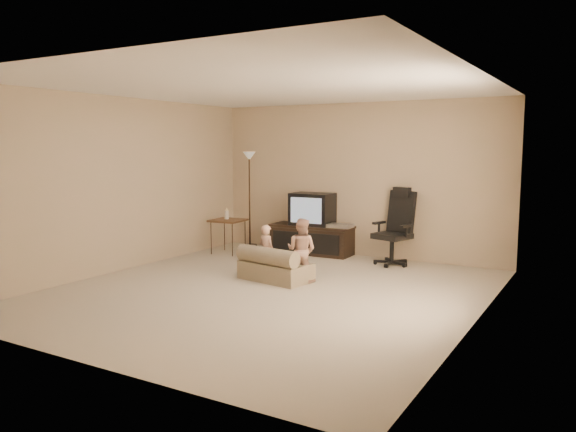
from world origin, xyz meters
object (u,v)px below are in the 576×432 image
at_px(tv_stand, 312,229).
at_px(child_sofa, 273,267).
at_px(floor_lamp, 249,178).
at_px(toddler_right, 301,250).
at_px(side_table, 228,221).
at_px(toddler_left, 267,252).
at_px(office_chair, 395,237).

bearing_deg(tv_stand, child_sofa, -78.73).
relative_size(tv_stand, floor_lamp, 0.85).
bearing_deg(child_sofa, toddler_right, 34.03).
height_order(child_sofa, toddler_right, toddler_right).
xyz_separation_m(floor_lamp, toddler_right, (2.10, -1.88, -0.82)).
distance_m(child_sofa, toddler_right, 0.44).
height_order(side_table, toddler_right, toddler_right).
relative_size(side_table, toddler_right, 0.91).
bearing_deg(tv_stand, toddler_left, -82.88).
bearing_deg(toddler_left, side_table, -25.76).
distance_m(side_table, child_sofa, 2.17).
bearing_deg(child_sofa, tv_stand, 112.49).
relative_size(tv_stand, child_sofa, 1.40).
distance_m(side_table, floor_lamp, 1.01).
relative_size(tv_stand, toddler_right, 1.69).
height_order(office_chair, side_table, office_chair).
height_order(toddler_left, toddler_right, toddler_right).
relative_size(floor_lamp, child_sofa, 1.66).
relative_size(tv_stand, side_table, 1.86).
relative_size(tv_stand, office_chair, 1.22).
distance_m(office_chair, child_sofa, 2.12).
xyz_separation_m(side_table, floor_lamp, (-0.05, 0.73, 0.69)).
distance_m(child_sofa, toddler_left, 0.26).
distance_m(floor_lamp, toddler_right, 2.93).
bearing_deg(tv_stand, office_chair, -7.17).
xyz_separation_m(tv_stand, floor_lamp, (-1.31, 0.06, 0.82)).
xyz_separation_m(child_sofa, toddler_right, (0.34, 0.15, 0.24)).
bearing_deg(child_sofa, floor_lamp, 140.42).
relative_size(side_table, child_sofa, 0.76).
relative_size(office_chair, toddler_right, 1.38).
bearing_deg(floor_lamp, toddler_left, -50.71).
height_order(side_table, floor_lamp, floor_lamp).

